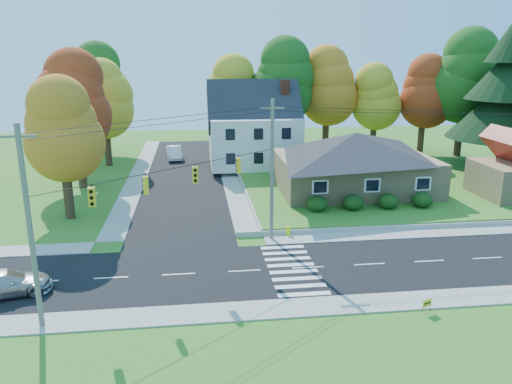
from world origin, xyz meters
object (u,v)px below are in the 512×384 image
Objects in this scene: ranch_house at (354,161)px; fire_hydrant at (288,231)px; white_car at (174,153)px; silver_sedan at (4,283)px.

ranch_house is 18.87× the size of fire_hydrant.
white_car is at bearing 107.54° from fire_hydrant.
silver_sedan is at bearing -145.41° from ranch_house.
silver_sedan is 6.37× the size of fire_hydrant.
silver_sedan reaches higher than fire_hydrant.
white_car is at bearing -25.69° from silver_sedan.
ranch_house reaches higher than fire_hydrant.
ranch_house is 13.50m from fire_hydrant.
fire_hydrant is at bearing -77.74° from white_car.
white_car is at bearing 132.90° from ranch_house.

